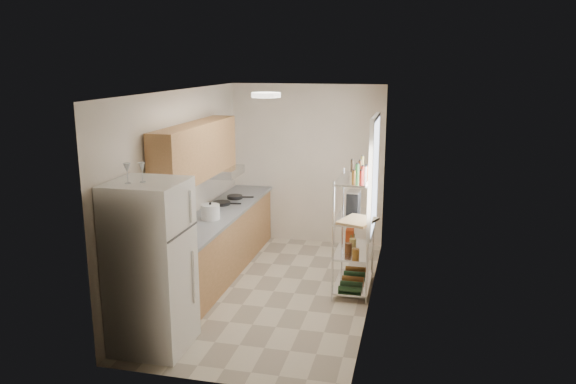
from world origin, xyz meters
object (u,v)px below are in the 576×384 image
(refrigerator, at_px, (151,266))
(frying_pan_large, at_px, (222,203))
(rice_cooker, at_px, (210,212))
(cutting_board, at_px, (358,221))
(espresso_machine, at_px, (354,201))

(refrigerator, height_order, frying_pan_large, refrigerator)
(rice_cooker, xyz_separation_m, cutting_board, (1.96, -0.07, 0.03))
(rice_cooker, distance_m, cutting_board, 1.96)
(rice_cooker, xyz_separation_m, espresso_machine, (1.85, 0.44, 0.15))
(refrigerator, relative_size, rice_cooker, 7.21)
(refrigerator, height_order, cutting_board, refrigerator)
(refrigerator, xyz_separation_m, frying_pan_large, (-0.14, 2.54, 0.03))
(cutting_board, distance_m, espresso_machine, 0.54)
(rice_cooker, xyz_separation_m, frying_pan_large, (-0.12, 0.76, -0.08))
(frying_pan_large, xyz_separation_m, espresso_machine, (1.97, -0.32, 0.23))
(refrigerator, relative_size, espresso_machine, 6.55)
(cutting_board, xyz_separation_m, espresso_machine, (-0.11, 0.51, 0.12))
(refrigerator, bearing_deg, cutting_board, 41.26)
(frying_pan_large, xyz_separation_m, cutting_board, (2.08, -0.84, 0.11))
(frying_pan_large, height_order, cutting_board, cutting_board)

